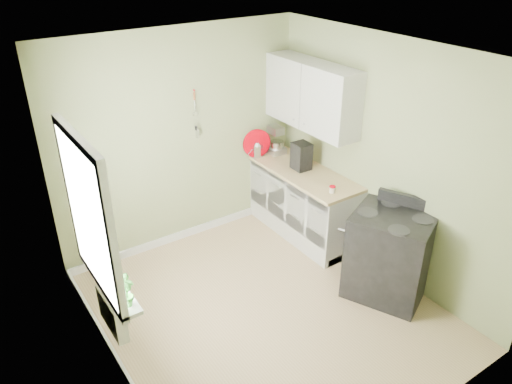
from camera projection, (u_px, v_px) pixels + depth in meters
floor at (266, 311)px, 5.35m from camera, size 3.20×3.60×0.02m
ceiling at (270, 55)px, 4.08m from camera, size 3.20×3.60×0.02m
wall_back at (181, 141)px, 6.03m from camera, size 3.20×0.02×2.70m
wall_left at (101, 256)px, 3.91m from camera, size 0.02×3.60×2.70m
wall_right at (386, 161)px, 5.52m from camera, size 0.02×3.60×2.70m
base_cabinets at (303, 204)px, 6.52m from camera, size 0.60×1.60×0.87m
countertop at (304, 173)px, 6.30m from camera, size 0.64×1.60×0.04m
upper_cabinets at (312, 95)px, 5.99m from camera, size 0.35×1.40×0.80m
window at (88, 217)px, 4.05m from camera, size 0.06×1.14×1.44m
window_sill at (109, 280)px, 4.40m from camera, size 0.18×1.14×0.04m
radiator at (112, 313)px, 4.50m from camera, size 0.12×0.50×0.35m
wall_utensils at (196, 121)px, 6.01m from camera, size 0.02×0.14×0.58m
stove at (389, 255)px, 5.39m from camera, size 1.01×1.02×1.12m
stand_mixer at (273, 139)px, 6.77m from camera, size 0.23×0.37×0.43m
kettle at (257, 150)px, 6.65m from camera, size 0.20×0.12×0.21m
coffee_maker at (301, 157)px, 6.28m from camera, size 0.21×0.23×0.35m
red_tray at (257, 143)px, 6.61m from camera, size 0.39×0.15×0.38m
jar at (332, 189)px, 5.77m from camera, size 0.07×0.07×0.08m
plant_a at (126, 290)px, 3.99m from camera, size 0.20×0.21×0.33m
plant_b at (101, 257)px, 4.44m from camera, size 0.16×0.18×0.27m
plant_c at (91, 242)px, 4.64m from camera, size 0.20×0.20×0.28m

